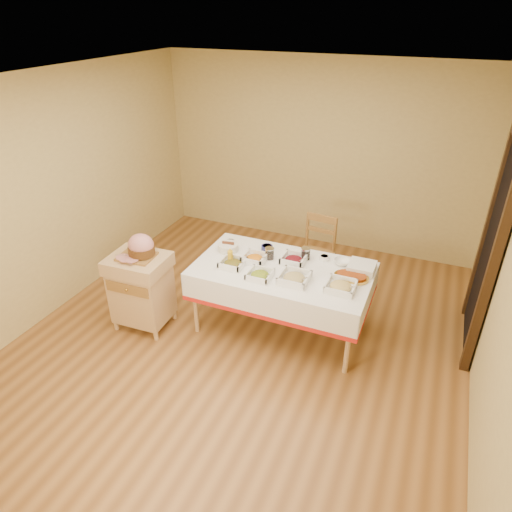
{
  "coord_description": "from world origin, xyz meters",
  "views": [
    {
      "loc": [
        1.62,
        -3.53,
        3.16
      ],
      "look_at": [
        0.04,
        0.2,
        0.9
      ],
      "focal_mm": 32.0,
      "sensor_mm": 36.0,
      "label": 1
    }
  ],
  "objects_px": {
    "ham_on_board": "(140,248)",
    "plate_stack": "(362,267)",
    "preserve_jar_left": "(269,254)",
    "butcher_cart": "(141,287)",
    "dining_table": "(282,281)",
    "brass_platter": "(351,277)",
    "dining_chair": "(315,253)",
    "mustard_bottle": "(230,256)",
    "bread_basket": "(228,247)",
    "preserve_jar_right": "(306,254)"
  },
  "relations": [
    {
      "from": "butcher_cart",
      "to": "brass_platter",
      "type": "distance_m",
      "value": 2.22
    },
    {
      "from": "dining_table",
      "to": "bread_basket",
      "type": "height_order",
      "value": "bread_basket"
    },
    {
      "from": "bread_basket",
      "to": "plate_stack",
      "type": "xyz_separation_m",
      "value": [
        1.44,
        0.14,
        -0.0
      ]
    },
    {
      "from": "preserve_jar_left",
      "to": "plate_stack",
      "type": "bearing_deg",
      "value": 7.9
    },
    {
      "from": "dining_table",
      "to": "brass_platter",
      "type": "relative_size",
      "value": 5.24
    },
    {
      "from": "preserve_jar_left",
      "to": "preserve_jar_right",
      "type": "relative_size",
      "value": 0.97
    },
    {
      "from": "dining_chair",
      "to": "ham_on_board",
      "type": "height_order",
      "value": "ham_on_board"
    },
    {
      "from": "preserve_jar_right",
      "to": "brass_platter",
      "type": "xyz_separation_m",
      "value": [
        0.54,
        -0.2,
        -0.04
      ]
    },
    {
      "from": "dining_chair",
      "to": "plate_stack",
      "type": "xyz_separation_m",
      "value": [
        0.67,
        -0.68,
        0.32
      ]
    },
    {
      "from": "ham_on_board",
      "to": "preserve_jar_left",
      "type": "bearing_deg",
      "value": 28.3
    },
    {
      "from": "dining_table",
      "to": "butcher_cart",
      "type": "bearing_deg",
      "value": -159.47
    },
    {
      "from": "dining_chair",
      "to": "brass_platter",
      "type": "xyz_separation_m",
      "value": [
        0.6,
        -0.87,
        0.3
      ]
    },
    {
      "from": "dining_chair",
      "to": "mustard_bottle",
      "type": "xyz_separation_m",
      "value": [
        -0.64,
        -1.05,
        0.36
      ]
    },
    {
      "from": "plate_stack",
      "to": "preserve_jar_left",
      "type": "bearing_deg",
      "value": -172.1
    },
    {
      "from": "dining_table",
      "to": "dining_chair",
      "type": "relative_size",
      "value": 1.95
    },
    {
      "from": "dining_table",
      "to": "plate_stack",
      "type": "bearing_deg",
      "value": 19.4
    },
    {
      "from": "plate_stack",
      "to": "mustard_bottle",
      "type": "bearing_deg",
      "value": -163.84
    },
    {
      "from": "preserve_jar_left",
      "to": "brass_platter",
      "type": "xyz_separation_m",
      "value": [
        0.9,
        -0.06,
        -0.04
      ]
    },
    {
      "from": "butcher_cart",
      "to": "bread_basket",
      "type": "height_order",
      "value": "bread_basket"
    },
    {
      "from": "ham_on_board",
      "to": "plate_stack",
      "type": "xyz_separation_m",
      "value": [
        2.13,
        0.77,
        -0.16
      ]
    },
    {
      "from": "dining_chair",
      "to": "preserve_jar_right",
      "type": "relative_size",
      "value": 7.22
    },
    {
      "from": "plate_stack",
      "to": "dining_table",
      "type": "bearing_deg",
      "value": -160.6
    },
    {
      "from": "dining_chair",
      "to": "preserve_jar_right",
      "type": "height_order",
      "value": "dining_chair"
    },
    {
      "from": "preserve_jar_left",
      "to": "preserve_jar_right",
      "type": "distance_m",
      "value": 0.38
    },
    {
      "from": "dining_chair",
      "to": "preserve_jar_left",
      "type": "xyz_separation_m",
      "value": [
        -0.29,
        -0.81,
        0.34
      ]
    },
    {
      "from": "butcher_cart",
      "to": "dining_chair",
      "type": "distance_m",
      "value": 2.11
    },
    {
      "from": "butcher_cart",
      "to": "plate_stack",
      "type": "bearing_deg",
      "value": 20.14
    },
    {
      "from": "preserve_jar_left",
      "to": "ham_on_board",
      "type": "bearing_deg",
      "value": -151.7
    },
    {
      "from": "preserve_jar_left",
      "to": "preserve_jar_right",
      "type": "bearing_deg",
      "value": 22.09
    },
    {
      "from": "dining_table",
      "to": "bread_basket",
      "type": "bearing_deg",
      "value": 169.47
    },
    {
      "from": "preserve_jar_left",
      "to": "butcher_cart",
      "type": "bearing_deg",
      "value": -151.35
    },
    {
      "from": "mustard_bottle",
      "to": "bread_basket",
      "type": "height_order",
      "value": "mustard_bottle"
    },
    {
      "from": "preserve_jar_left",
      "to": "mustard_bottle",
      "type": "xyz_separation_m",
      "value": [
        -0.35,
        -0.24,
        0.02
      ]
    },
    {
      "from": "dining_chair",
      "to": "mustard_bottle",
      "type": "height_order",
      "value": "mustard_bottle"
    },
    {
      "from": "preserve_jar_left",
      "to": "dining_table",
      "type": "bearing_deg",
      "value": -34.09
    },
    {
      "from": "butcher_cart",
      "to": "preserve_jar_right",
      "type": "distance_m",
      "value": 1.8
    },
    {
      "from": "dining_table",
      "to": "preserve_jar_left",
      "type": "xyz_separation_m",
      "value": [
        -0.2,
        0.13,
        0.22
      ]
    },
    {
      "from": "dining_chair",
      "to": "ham_on_board",
      "type": "bearing_deg",
      "value": -135.49
    },
    {
      "from": "plate_stack",
      "to": "brass_platter",
      "type": "height_order",
      "value": "plate_stack"
    },
    {
      "from": "preserve_jar_right",
      "to": "mustard_bottle",
      "type": "height_order",
      "value": "mustard_bottle"
    },
    {
      "from": "dining_table",
      "to": "preserve_jar_left",
      "type": "height_order",
      "value": "preserve_jar_left"
    },
    {
      "from": "mustard_bottle",
      "to": "bread_basket",
      "type": "xyz_separation_m",
      "value": [
        -0.14,
        0.24,
        -0.04
      ]
    },
    {
      "from": "plate_stack",
      "to": "dining_chair",
      "type": "bearing_deg",
      "value": 134.58
    },
    {
      "from": "dining_table",
      "to": "plate_stack",
      "type": "height_order",
      "value": "plate_stack"
    },
    {
      "from": "brass_platter",
      "to": "bread_basket",
      "type": "bearing_deg",
      "value": 177.95
    },
    {
      "from": "ham_on_board",
      "to": "brass_platter",
      "type": "xyz_separation_m",
      "value": [
        2.07,
        0.58,
        -0.18
      ]
    },
    {
      "from": "dining_table",
      "to": "brass_platter",
      "type": "bearing_deg",
      "value": 6.37
    },
    {
      "from": "dining_table",
      "to": "brass_platter",
      "type": "height_order",
      "value": "brass_platter"
    },
    {
      "from": "dining_chair",
      "to": "mustard_bottle",
      "type": "relative_size",
      "value": 5.32
    },
    {
      "from": "preserve_jar_left",
      "to": "dining_chair",
      "type": "bearing_deg",
      "value": 70.2
    }
  ]
}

